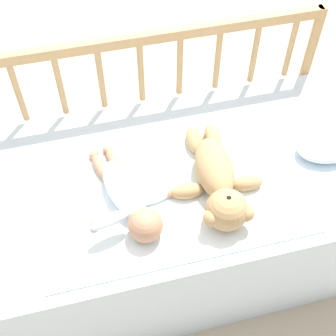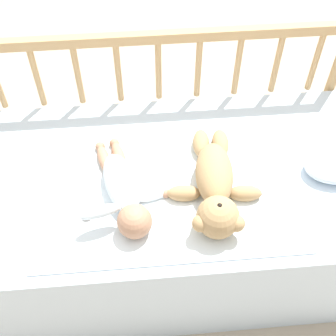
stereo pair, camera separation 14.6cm
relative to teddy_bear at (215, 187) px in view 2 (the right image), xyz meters
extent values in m
plane|color=tan|center=(-0.14, 0.09, -0.54)|extent=(12.00, 12.00, 0.00)
cube|color=silver|center=(-0.14, 0.09, -0.30)|extent=(1.35, 0.71, 0.48)
cylinder|color=tan|center=(0.52, 0.47, -0.15)|extent=(0.04, 0.04, 0.77)
cube|color=tan|center=(-0.14, 0.47, 0.21)|extent=(1.31, 0.03, 0.04)
cylinder|color=tan|center=(-0.56, 0.47, 0.07)|extent=(0.02, 0.02, 0.25)
cylinder|color=tan|center=(-0.42, 0.47, 0.07)|extent=(0.02, 0.02, 0.25)
cylinder|color=tan|center=(-0.28, 0.47, 0.07)|extent=(0.02, 0.02, 0.25)
cylinder|color=tan|center=(-0.14, 0.47, 0.07)|extent=(0.02, 0.02, 0.25)
cylinder|color=tan|center=(0.00, 0.47, 0.07)|extent=(0.02, 0.02, 0.25)
cylinder|color=tan|center=(0.15, 0.47, 0.07)|extent=(0.02, 0.02, 0.25)
cylinder|color=tan|center=(0.29, 0.47, 0.07)|extent=(0.02, 0.02, 0.25)
cylinder|color=tan|center=(0.43, 0.47, 0.07)|extent=(0.02, 0.02, 0.25)
cube|color=white|center=(-0.15, 0.05, -0.05)|extent=(0.82, 0.54, 0.01)
ellipsoid|color=tan|center=(0.00, 0.05, 0.00)|extent=(0.14, 0.24, 0.11)
sphere|color=tan|center=(-0.01, -0.12, 0.01)|extent=(0.13, 0.13, 0.13)
sphere|color=tan|center=(-0.01, -0.12, 0.04)|extent=(0.05, 0.05, 0.05)
sphere|color=black|center=(-0.01, -0.12, 0.07)|extent=(0.02, 0.02, 0.02)
sphere|color=tan|center=(0.04, -0.14, 0.01)|extent=(0.05, 0.05, 0.05)
sphere|color=tan|center=(-0.06, -0.13, 0.01)|extent=(0.05, 0.05, 0.05)
ellipsoid|color=tan|center=(0.09, -0.01, -0.03)|extent=(0.11, 0.06, 0.05)
ellipsoid|color=tan|center=(-0.09, 0.00, -0.03)|extent=(0.11, 0.06, 0.05)
ellipsoid|color=tan|center=(0.05, 0.20, -0.03)|extent=(0.07, 0.12, 0.06)
ellipsoid|color=tan|center=(-0.01, 0.20, -0.03)|extent=(0.07, 0.12, 0.06)
ellipsoid|color=white|center=(-0.29, 0.05, -0.01)|extent=(0.15, 0.25, 0.08)
sphere|color=tan|center=(-0.25, -0.10, 0.00)|extent=(0.10, 0.10, 0.10)
ellipsoid|color=white|center=(-0.19, 0.01, -0.04)|extent=(0.13, 0.06, 0.04)
ellipsoid|color=white|center=(-0.34, -0.08, 0.02)|extent=(0.13, 0.06, 0.04)
sphere|color=tan|center=(-0.15, 0.01, -0.04)|extent=(0.03, 0.03, 0.03)
sphere|color=tan|center=(-0.39, -0.04, -0.04)|extent=(0.03, 0.03, 0.03)
ellipsoid|color=tan|center=(-0.29, 0.18, -0.03)|extent=(0.07, 0.13, 0.04)
ellipsoid|color=tan|center=(-0.34, 0.16, -0.03)|extent=(0.07, 0.13, 0.04)
sphere|color=tan|center=(-0.31, 0.24, -0.04)|extent=(0.03, 0.03, 0.03)
sphere|color=tan|center=(-0.35, 0.22, -0.04)|extent=(0.03, 0.03, 0.03)
camera|label=1|loc=(-0.36, -0.80, 1.15)|focal=50.00mm
camera|label=2|loc=(-0.22, -0.82, 1.15)|focal=50.00mm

